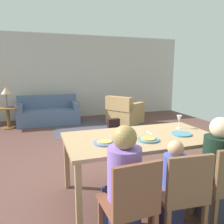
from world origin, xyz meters
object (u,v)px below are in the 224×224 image
Objects in this scene: person_woman at (214,172)px; armchair at (124,112)px; dining_chair_man at (131,202)px; table_lamp at (6,91)px; couch at (49,113)px; person_child at (172,188)px; book_lower at (15,107)px; side_table at (8,115)px; book_upper at (14,106)px; plate_near_man at (105,143)px; wine_glass at (179,119)px; dining_table at (141,141)px; person_man at (123,189)px; handbag at (114,123)px; dining_chair_child at (182,191)px; plate_near_woman at (181,134)px; plate_near_child at (148,140)px.

armchair is at bearing 80.37° from person_woman.
dining_chair_man is 5.21m from table_lamp.
table_lamp reaches higher than couch.
book_lower is at bearing 110.39° from person_child.
table_lamp reaches higher than side_table.
table_lamp is 2.45× the size of book_upper.
plate_near_man is 1.34× the size of wine_glass.
person_child is 0.83× the size of person_woman.
couch reaches higher than dining_table.
person_woman is at bearing -0.01° from person_man.
dining_chair_man is 4.28m from handbag.
plate_near_woman is at bearing 55.56° from dining_chair_child.
wine_glass is at bearing 14.26° from plate_near_man.
side_table is 0.29m from book_lower.
couch is at bearing 99.70° from dining_chair_child.
book_lower is (0.20, -0.02, -0.41)m from table_lamp.
person_child reaches higher than plate_near_woman.
person_child is (0.01, 0.17, -0.06)m from dining_chair_child.
table_lamp reaches higher than dining_chair_child.
plate_near_woman is at bearing -61.43° from book_lower.
plate_near_woman is at bearing -94.15° from handbag.
wine_glass reaches higher than plate_near_woman.
plate_near_man is 4.22m from armchair.
side_table is (-1.97, 4.98, -0.11)m from dining_chair_child.
dining_table is 3.20× the size of side_table.
side_table is 1.07× the size of table_lamp.
armchair is (2.16, -0.69, 0.02)m from couch.
plate_near_child is at bearing -171.11° from plate_near_woman.
person_man reaches higher than plate_near_child.
book_upper is at bearing 113.67° from dining_table.
person_man is 0.54m from dining_chair_child.
armchair is (0.75, 3.79, -0.45)m from plate_near_woman.
dining_table reaches higher than book_upper.
dining_chair_man is 5.19m from side_table.
handbag is at bearing 69.29° from plate_near_man.
plate_near_child is at bearing -90.00° from dining_table.
plate_near_woman reaches higher than side_table.
handbag is (1.26, 4.08, -0.36)m from dining_chair_man.
couch is (-1.57, 4.20, -0.59)m from wine_glass.
person_man reaches higher than plate_near_man.
plate_near_woman is at bearing 8.89° from plate_near_child.
book_upper is (-1.80, 4.29, -0.15)m from plate_near_child.
side_table is at bearing 120.49° from plate_near_woman.
table_lamp reaches higher than person_man.
plate_near_man is 0.29× the size of dining_chair_child.
handbag is at bearing -35.00° from couch.
plate_near_man is at bearing -178.88° from plate_near_woman.
book_lower is (-1.78, 4.10, -0.10)m from dining_table.
armchair reaches higher than plate_near_child.
table_lamp is (-1.97, 4.98, 0.52)m from dining_chair_child.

